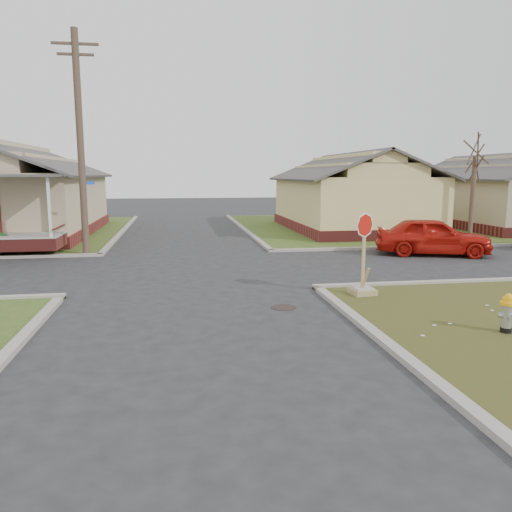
{
  "coord_description": "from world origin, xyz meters",
  "views": [
    {
      "loc": [
        -0.43,
        -12.53,
        3.35
      ],
      "look_at": [
        1.73,
        1.0,
        1.1
      ],
      "focal_mm": 35.0,
      "sensor_mm": 36.0,
      "label": 1
    }
  ],
  "objects": [
    {
      "name": "curbs",
      "position": [
        0.0,
        5.0,
        0.0
      ],
      "size": [
        80.0,
        40.0,
        0.12
      ],
      "primitive_type": null,
      "color": "#9A958B",
      "rests_on": "ground"
    },
    {
      "name": "fire_hydrant",
      "position": [
        6.38,
        -3.35,
        0.51
      ],
      "size": [
        0.31,
        0.31,
        0.84
      ],
      "rotation": [
        0.0,
        0.0,
        -0.38
      ],
      "color": "black",
      "rests_on": "ground"
    },
    {
      "name": "ground",
      "position": [
        0.0,
        0.0,
        0.0
      ],
      "size": [
        120.0,
        120.0,
        0.0
      ],
      "primitive_type": "plane",
      "color": "#252527",
      "rests_on": "ground"
    },
    {
      "name": "side_house_tan",
      "position": [
        20.0,
        16.5,
        2.19
      ],
      "size": [
        7.6,
        11.6,
        4.7
      ],
      "color": "maroon",
      "rests_on": "ground"
    },
    {
      "name": "red_sedan",
      "position": [
        10.14,
        6.76,
        0.79
      ],
      "size": [
        4.99,
        3.26,
        1.58
      ],
      "primitive_type": "imported",
      "rotation": [
        0.0,
        0.0,
        1.24
      ],
      "color": "#B3150C",
      "rests_on": "ground"
    },
    {
      "name": "tree_mid_right",
      "position": [
        14.0,
        10.2,
        2.15
      ],
      "size": [
        0.22,
        0.22,
        4.2
      ],
      "primitive_type": "cylinder",
      "color": "#3E2F23",
      "rests_on": "verge_far_right"
    },
    {
      "name": "manhole",
      "position": [
        2.2,
        -0.5,
        0.01
      ],
      "size": [
        0.64,
        0.64,
        0.01
      ],
      "primitive_type": "cylinder",
      "color": "black",
      "rests_on": "ground"
    },
    {
      "name": "side_house_yellow",
      "position": [
        10.0,
        16.5,
        2.19
      ],
      "size": [
        7.6,
        11.6,
        4.7
      ],
      "color": "maroon",
      "rests_on": "ground"
    },
    {
      "name": "verge_far_right",
      "position": [
        22.0,
        18.0,
        0.03
      ],
      "size": [
        37.0,
        19.0,
        0.05
      ],
      "primitive_type": "cube",
      "color": "#344E1C",
      "rests_on": "ground"
    },
    {
      "name": "stop_sign",
      "position": [
        4.63,
        0.38,
        0.54
      ],
      "size": [
        0.65,
        0.63,
        2.28
      ],
      "rotation": [
        0.0,
        0.0,
        0.13
      ],
      "color": "#9F8656",
      "rests_on": "ground"
    },
    {
      "name": "utility_pole",
      "position": [
        -4.2,
        8.9,
        4.66
      ],
      "size": [
        1.8,
        0.28,
        9.0
      ],
      "color": "#3E2F23",
      "rests_on": "ground"
    }
  ]
}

